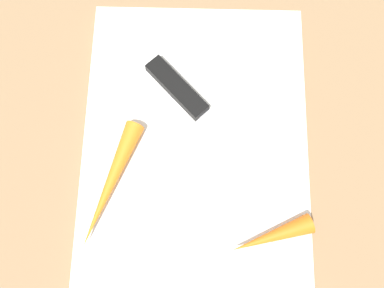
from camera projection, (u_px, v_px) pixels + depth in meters
name	position (u px, v px, depth m)	size (l,w,h in m)	color
ground_plane	(192.00, 147.00, 0.55)	(1.40, 1.40, 0.00)	#8C6D4C
cutting_board	(192.00, 145.00, 0.54)	(0.36, 0.26, 0.01)	white
knife	(181.00, 96.00, 0.55)	(0.16, 0.15, 0.01)	#B7B7BC
carrot_long	(107.00, 184.00, 0.51)	(0.02, 0.02, 0.15)	orange
carrot_short	(268.00, 236.00, 0.49)	(0.02, 0.02, 0.09)	orange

